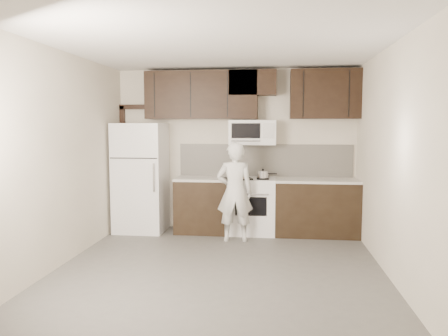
% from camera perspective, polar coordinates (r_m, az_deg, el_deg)
% --- Properties ---
extents(floor, '(4.50, 4.50, 0.00)m').
position_cam_1_polar(floor, '(5.46, -0.73, -13.31)').
color(floor, '#55524F').
rests_on(floor, ground).
extents(back_wall, '(4.00, 0.00, 4.00)m').
position_cam_1_polar(back_wall, '(7.41, 1.51, 2.38)').
color(back_wall, beige).
rests_on(back_wall, ground).
extents(ceiling, '(4.50, 4.50, 0.00)m').
position_cam_1_polar(ceiling, '(5.24, -0.77, 15.84)').
color(ceiling, white).
rests_on(ceiling, back_wall).
extents(counter_run, '(2.95, 0.64, 0.91)m').
position_cam_1_polar(counter_run, '(7.18, 6.08, -4.96)').
color(counter_run, black).
rests_on(counter_run, floor).
extents(stove, '(0.76, 0.66, 0.94)m').
position_cam_1_polar(stove, '(7.19, 3.66, -4.89)').
color(stove, white).
rests_on(stove, floor).
extents(backsplash, '(2.90, 0.02, 0.54)m').
position_cam_1_polar(backsplash, '(7.38, 5.37, 1.02)').
color(backsplash, beige).
rests_on(backsplash, counter_run).
extents(upper_cabinets, '(3.48, 0.35, 0.78)m').
position_cam_1_polar(upper_cabinets, '(7.22, 3.07, 9.68)').
color(upper_cabinets, black).
rests_on(upper_cabinets, back_wall).
extents(microwave, '(0.76, 0.42, 0.40)m').
position_cam_1_polar(microwave, '(7.18, 3.77, 4.66)').
color(microwave, white).
rests_on(microwave, upper_cabinets).
extents(refrigerator, '(0.80, 0.76, 1.80)m').
position_cam_1_polar(refrigerator, '(7.40, -10.80, -1.22)').
color(refrigerator, white).
rests_on(refrigerator, floor).
extents(door_trim, '(0.50, 0.08, 2.12)m').
position_cam_1_polar(door_trim, '(7.79, -12.73, 1.65)').
color(door_trim, black).
rests_on(door_trim, floor).
extents(saucepan, '(0.31, 0.18, 0.17)m').
position_cam_1_polar(saucepan, '(6.95, 5.12, -0.92)').
color(saucepan, silver).
rests_on(saucepan, stove).
extents(baking_tray, '(0.53, 0.45, 0.02)m').
position_cam_1_polar(baking_tray, '(6.95, 1.72, -1.38)').
color(baking_tray, black).
rests_on(baking_tray, counter_run).
extents(pizza, '(0.38, 0.38, 0.02)m').
position_cam_1_polar(pizza, '(6.94, 1.72, -1.20)').
color(pizza, beige).
rests_on(pizza, baking_tray).
extents(person, '(0.59, 0.42, 1.52)m').
position_cam_1_polar(person, '(6.64, 1.42, -3.14)').
color(person, white).
rests_on(person, floor).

